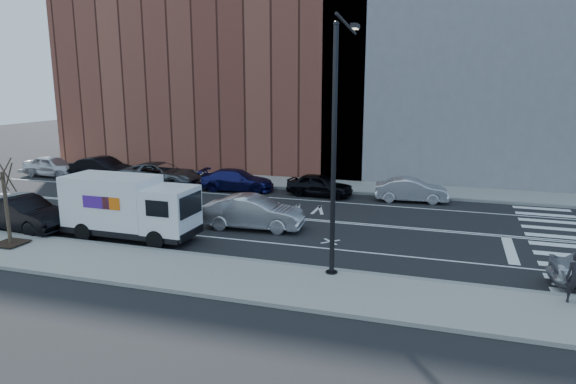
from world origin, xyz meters
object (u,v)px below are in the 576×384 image
Objects in this scene: driving_sedan at (253,213)px; pedestrian at (576,278)px; far_parked_a at (52,166)px; fedex_van at (129,206)px; far_parked_b at (103,169)px.

driving_sedan is 2.97× the size of pedestrian.
pedestrian is at bearing -116.33° from driving_sedan.
driving_sedan is at bearing -110.51° from far_parked_a.
far_parked_a is (-14.92, 11.68, -0.72)m from fedex_van.
driving_sedan is at bearing 166.81° from pedestrian.
pedestrian reaches higher than far_parked_b.
far_parked_b is at bearing 132.34° from fedex_van.
fedex_van reaches higher than far_parked_b.
pedestrian is (13.04, -5.21, 0.17)m from driving_sedan.
pedestrian is at bearing -109.26° from far_parked_b.
far_parked_a is at bearing 142.76° from fedex_van.
fedex_van reaches higher than pedestrian.
fedex_van is 1.29× the size of driving_sedan.
fedex_van is at bearing -125.34° from far_parked_a.
fedex_van is 5.80m from driving_sedan.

